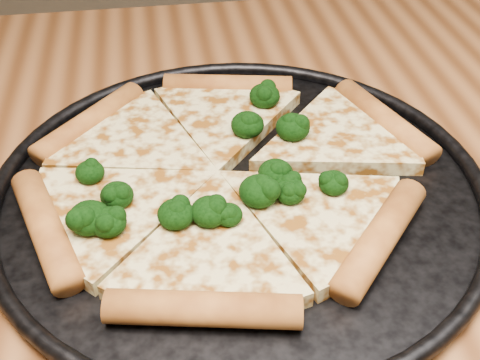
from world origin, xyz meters
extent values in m
cube|color=brown|center=(0.00, 0.00, 0.73)|extent=(1.20, 0.90, 0.04)
cylinder|color=black|center=(-0.05, 0.05, 0.75)|extent=(0.40, 0.40, 0.01)
torus|color=black|center=(-0.05, 0.05, 0.76)|extent=(0.41, 0.41, 0.01)
cylinder|color=#C77731|center=(0.10, 0.11, 0.77)|extent=(0.07, 0.13, 0.03)
cylinder|color=#C77731|center=(-0.04, 0.20, 0.77)|extent=(0.13, 0.05, 0.03)
cylinder|color=#C77731|center=(-0.17, 0.15, 0.77)|extent=(0.10, 0.11, 0.03)
cylinder|color=#C77731|center=(-0.20, 0.01, 0.77)|extent=(0.07, 0.13, 0.03)
cylinder|color=#C77731|center=(-0.09, -0.09, 0.77)|extent=(0.13, 0.05, 0.03)
cylinder|color=#C77731|center=(0.04, -0.04, 0.77)|extent=(0.10, 0.11, 0.03)
ellipsoid|color=black|center=(-0.17, 0.00, 0.78)|extent=(0.03, 0.03, 0.02)
ellipsoid|color=black|center=(-0.01, 0.01, 0.78)|extent=(0.02, 0.02, 0.02)
ellipsoid|color=black|center=(-0.08, 0.00, 0.78)|extent=(0.03, 0.03, 0.02)
ellipsoid|color=black|center=(-0.01, 0.16, 0.78)|extent=(0.03, 0.03, 0.02)
ellipsoid|color=black|center=(-0.15, 0.00, 0.78)|extent=(0.03, 0.03, 0.02)
ellipsoid|color=black|center=(0.01, 0.10, 0.78)|extent=(0.03, 0.03, 0.02)
ellipsoid|color=black|center=(-0.17, 0.06, 0.78)|extent=(0.02, 0.02, 0.02)
ellipsoid|color=black|center=(-0.06, -0.01, 0.78)|extent=(0.02, 0.02, 0.02)
ellipsoid|color=black|center=(-0.10, 0.00, 0.78)|extent=(0.03, 0.03, 0.02)
ellipsoid|color=black|center=(-0.03, 0.11, 0.78)|extent=(0.03, 0.03, 0.02)
ellipsoid|color=black|center=(-0.02, 0.04, 0.78)|extent=(0.03, 0.03, 0.02)
ellipsoid|color=black|center=(-0.04, 0.01, 0.78)|extent=(0.03, 0.03, 0.02)
ellipsoid|color=black|center=(-0.15, 0.03, 0.78)|extent=(0.03, 0.03, 0.02)
ellipsoid|color=black|center=(-0.01, 0.02, 0.78)|extent=(0.02, 0.02, 0.02)
ellipsoid|color=black|center=(0.02, 0.02, 0.78)|extent=(0.02, 0.02, 0.02)
camera|label=1|loc=(-0.11, -0.35, 1.09)|focal=46.38mm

